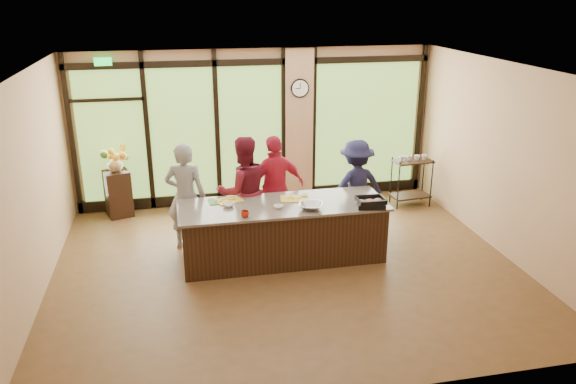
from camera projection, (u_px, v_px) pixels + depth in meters
name	position (u px, v px, depth m)	size (l,w,h in m)	color
floor	(287.00, 266.00, 8.65)	(7.00, 7.00, 0.00)	brown
ceiling	(287.00, 69.00, 7.63)	(7.00, 7.00, 0.00)	white
back_wall	(256.00, 127.00, 10.91)	(7.00, 7.00, 0.00)	tan
left_wall	(30.00, 191.00, 7.47)	(6.00, 6.00, 0.00)	tan
right_wall	(504.00, 160.00, 8.81)	(6.00, 6.00, 0.00)	tan
window_wall	(264.00, 133.00, 10.93)	(6.90, 0.12, 3.00)	tan
island_base	(283.00, 233.00, 8.78)	(3.10, 1.00, 0.88)	black
countertop	(283.00, 205.00, 8.62)	(3.20, 1.10, 0.04)	slate
wall_clock	(300.00, 88.00, 10.69)	(0.36, 0.04, 0.36)	black
cook_left	(186.00, 196.00, 9.01)	(0.65, 0.43, 1.79)	gray
cook_midleft	(243.00, 191.00, 9.16)	(0.89, 0.70, 1.84)	maroon
cook_midright	(275.00, 188.00, 9.40)	(1.05, 0.44, 1.79)	#B31B35
cook_right	(356.00, 186.00, 9.68)	(1.06, 0.61, 1.64)	#1B1A3B
roasting_pan	(371.00, 204.00, 8.50)	(0.41, 0.32, 0.07)	black
mixing_bowl	(311.00, 206.00, 8.41)	(0.36, 0.36, 0.09)	silver
cutting_board_left	(221.00, 201.00, 8.73)	(0.37, 0.28, 0.01)	#337B2C
cutting_board_center	(229.00, 200.00, 8.75)	(0.40, 0.30, 0.01)	gold
cutting_board_right	(294.00, 199.00, 8.83)	(0.44, 0.33, 0.01)	gold
prep_bowl_near	(228.00, 205.00, 8.50)	(0.17, 0.17, 0.05)	white
prep_bowl_mid	(279.00, 207.00, 8.44)	(0.15, 0.15, 0.05)	white
prep_bowl_far	(305.00, 196.00, 8.92)	(0.13, 0.13, 0.03)	white
red_ramekin	(245.00, 214.00, 8.11)	(0.12, 0.12, 0.09)	#A62210
flower_stand	(118.00, 193.00, 10.47)	(0.44, 0.44, 0.87)	black
flower_vase	(115.00, 164.00, 10.27)	(0.28, 0.28, 0.30)	#947C51
bar_cart	(412.00, 175.00, 10.94)	(0.78, 0.49, 1.01)	black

